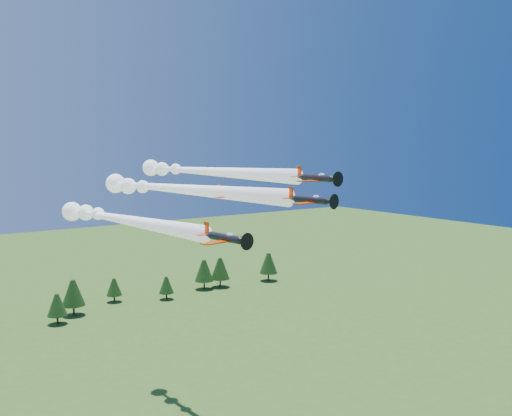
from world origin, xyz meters
TOP-DOWN VIEW (x-y plane):
  - plane_lead at (-5.07, 20.28)m, footprint 14.49×52.66m
  - plane_left at (-12.36, 26.65)m, footprint 12.49×51.16m
  - plane_right at (7.52, 32.34)m, footprint 9.62×58.61m
  - plane_slot at (-1.30, 7.81)m, footprint 6.80×7.38m
  - treeline at (8.74, 110.78)m, footprint 166.73×18.94m

SIDE VIEW (x-z plane):
  - treeline at x=8.74m, z-range 0.90..12.26m
  - plane_left at x=-12.36m, z-range 38.94..42.64m
  - plane_slot at x=-1.30m, z-range 44.61..46.99m
  - plane_lead at x=-5.07m, z-range 44.26..47.96m
  - plane_right at x=7.52m, z-range 46.46..50.16m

